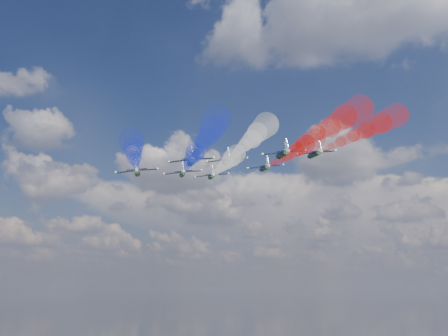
% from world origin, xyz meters
% --- Properties ---
extents(jet_lead, '(16.34, 17.32, 6.18)m').
position_xyz_m(jet_lead, '(-19.09, 39.89, 155.67)').
color(jet_lead, black).
extents(trail_lead, '(26.53, 38.24, 9.12)m').
position_xyz_m(trail_lead, '(-4.66, 17.34, 152.99)').
color(trail_lead, white).
extents(jet_inner_left, '(16.34, 17.32, 6.18)m').
position_xyz_m(jet_inner_left, '(-19.74, 22.96, 153.33)').
color(jet_inner_left, black).
extents(trail_inner_left, '(26.53, 38.24, 9.12)m').
position_xyz_m(trail_inner_left, '(-5.31, 0.40, 150.66)').
color(trail_inner_left, '#1726C8').
extents(jet_inner_right, '(16.34, 17.32, 6.18)m').
position_xyz_m(jet_inner_right, '(0.06, 35.01, 155.55)').
color(jet_inner_right, black).
extents(trail_inner_right, '(26.53, 38.24, 9.12)m').
position_xyz_m(trail_inner_right, '(14.49, 12.46, 152.87)').
color(trail_inner_right, red).
extents(jet_outer_left, '(16.34, 17.32, 6.18)m').
position_xyz_m(jet_outer_left, '(-22.63, 4.92, 150.45)').
color(jet_outer_left, black).
extents(trail_outer_left, '(26.53, 38.24, 9.12)m').
position_xyz_m(trail_outer_left, '(-8.20, -17.64, 147.78)').
color(trail_outer_left, '#1726C8').
extents(jet_center_third, '(16.34, 17.32, 6.18)m').
position_xyz_m(jet_center_third, '(-3.10, 15.87, 153.64)').
color(jet_center_third, black).
extents(trail_center_third, '(26.53, 38.24, 9.12)m').
position_xyz_m(trail_center_third, '(11.33, -6.68, 150.96)').
color(trail_center_third, white).
extents(jet_outer_right, '(16.34, 17.32, 6.18)m').
position_xyz_m(jet_outer_right, '(16.66, 27.60, 156.15)').
color(jet_outer_right, black).
extents(trail_outer_right, '(26.53, 38.24, 9.12)m').
position_xyz_m(trail_outer_right, '(31.10, 5.04, 153.48)').
color(trail_outer_right, red).
extents(jet_rear_left, '(16.34, 17.32, 6.18)m').
position_xyz_m(jet_rear_left, '(-5.04, 0.53, 150.52)').
color(jet_rear_left, black).
extents(trail_rear_left, '(26.53, 38.24, 9.12)m').
position_xyz_m(trail_rear_left, '(9.39, -22.03, 147.85)').
color(trail_rear_left, '#1726C8').
extents(jet_rear_right, '(16.34, 17.32, 6.18)m').
position_xyz_m(jet_rear_right, '(13.24, 11.73, 152.88)').
color(jet_rear_right, black).
extents(trail_rear_right, '(26.53, 38.24, 9.12)m').
position_xyz_m(trail_rear_right, '(27.67, -10.83, 150.21)').
color(trail_rear_right, red).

